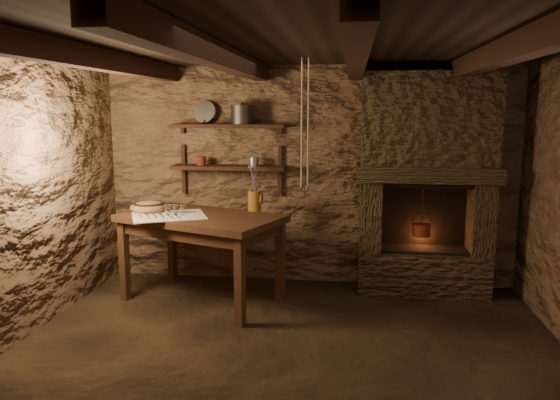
# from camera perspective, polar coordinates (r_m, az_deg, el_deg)

# --- Properties ---
(floor) EXTENTS (4.50, 4.50, 0.00)m
(floor) POSITION_cam_1_polar(r_m,az_deg,el_deg) (4.44, 0.55, -16.24)
(floor) COLOR black
(floor) RESTS_ON ground
(back_wall) EXTENTS (4.50, 0.04, 2.40)m
(back_wall) POSITION_cam_1_polar(r_m,az_deg,el_deg) (6.04, 2.88, 2.54)
(back_wall) COLOR #4B3223
(back_wall) RESTS_ON floor
(front_wall) EXTENTS (4.50, 0.04, 2.40)m
(front_wall) POSITION_cam_1_polar(r_m,az_deg,el_deg) (2.16, -5.98, -10.27)
(front_wall) COLOR #4B3223
(front_wall) RESTS_ON floor
(left_wall) EXTENTS (0.04, 4.00, 2.40)m
(left_wall) POSITION_cam_1_polar(r_m,az_deg,el_deg) (4.88, -26.66, -0.12)
(left_wall) COLOR #4B3223
(left_wall) RESTS_ON floor
(ceiling) EXTENTS (4.50, 4.00, 0.04)m
(ceiling) POSITION_cam_1_polar(r_m,az_deg,el_deg) (4.03, 0.61, 16.20)
(ceiling) COLOR black
(ceiling) RESTS_ON back_wall
(beam_far_left) EXTENTS (0.14, 3.95, 0.16)m
(beam_far_left) POSITION_cam_1_polar(r_m,az_deg,el_deg) (4.46, -19.51, 13.86)
(beam_far_left) COLOR black
(beam_far_left) RESTS_ON ceiling
(beam_mid_left) EXTENTS (0.14, 3.95, 0.16)m
(beam_mid_left) POSITION_cam_1_polar(r_m,az_deg,el_deg) (4.11, -6.56, 14.74)
(beam_mid_left) COLOR black
(beam_mid_left) RESTS_ON ceiling
(beam_mid_right) EXTENTS (0.14, 3.95, 0.16)m
(beam_mid_right) POSITION_cam_1_polar(r_m,az_deg,el_deg) (3.99, 7.99, 14.87)
(beam_mid_right) COLOR black
(beam_mid_right) RESTS_ON ceiling
(beam_far_right) EXTENTS (0.14, 3.95, 0.16)m
(beam_far_right) POSITION_cam_1_polar(r_m,az_deg,el_deg) (4.12, 22.48, 14.10)
(beam_far_right) COLOR black
(beam_far_right) RESTS_ON ceiling
(shelf_lower) EXTENTS (1.25, 0.30, 0.04)m
(shelf_lower) POSITION_cam_1_polar(r_m,az_deg,el_deg) (6.00, -5.37, 3.42)
(shelf_lower) COLOR black
(shelf_lower) RESTS_ON back_wall
(shelf_upper) EXTENTS (1.25, 0.30, 0.04)m
(shelf_upper) POSITION_cam_1_polar(r_m,az_deg,el_deg) (5.97, -5.43, 7.72)
(shelf_upper) COLOR black
(shelf_upper) RESTS_ON back_wall
(hearth) EXTENTS (1.43, 0.51, 2.30)m
(hearth) POSITION_cam_1_polar(r_m,az_deg,el_deg) (5.84, 15.03, 2.24)
(hearth) COLOR #392B1C
(hearth) RESTS_ON floor
(work_table) EXTENTS (1.77, 1.40, 0.89)m
(work_table) POSITION_cam_1_polar(r_m,az_deg,el_deg) (5.57, -8.16, -5.71)
(work_table) COLOR #321C11
(work_table) RESTS_ON floor
(linen_cloth) EXTENTS (0.86, 0.79, 0.01)m
(linen_cloth) POSITION_cam_1_polar(r_m,az_deg,el_deg) (5.46, -11.53, -1.64)
(linen_cloth) COLOR silver
(linen_cloth) RESTS_ON work_table
(pewter_cutlery_row) EXTENTS (0.62, 0.44, 0.01)m
(pewter_cutlery_row) POSITION_cam_1_polar(r_m,az_deg,el_deg) (5.44, -11.61, -1.58)
(pewter_cutlery_row) COLOR gray
(pewter_cutlery_row) RESTS_ON linen_cloth
(drinking_glasses) EXTENTS (0.22, 0.07, 0.09)m
(drinking_glasses) POSITION_cam_1_polar(r_m,az_deg,el_deg) (5.57, -10.88, -0.90)
(drinking_glasses) COLOR white
(drinking_glasses) RESTS_ON linen_cloth
(stoneware_jug) EXTENTS (0.16, 0.16, 0.48)m
(stoneware_jug) POSITION_cam_1_polar(r_m,az_deg,el_deg) (5.62, -2.64, 0.93)
(stoneware_jug) COLOR #9B5D1E
(stoneware_jug) RESTS_ON work_table
(wooden_bowl) EXTENTS (0.48, 0.48, 0.13)m
(wooden_bowl) POSITION_cam_1_polar(r_m,az_deg,el_deg) (5.75, -13.56, -0.75)
(wooden_bowl) COLOR olive
(wooden_bowl) RESTS_ON work_table
(iron_stockpot) EXTENTS (0.32, 0.32, 0.18)m
(iron_stockpot) POSITION_cam_1_polar(r_m,az_deg,el_deg) (5.93, -3.94, 8.81)
(iron_stockpot) COLOR #312E2C
(iron_stockpot) RESTS_ON shelf_upper
(tin_pan) EXTENTS (0.27, 0.16, 0.25)m
(tin_pan) POSITION_cam_1_polar(r_m,az_deg,el_deg) (6.13, -7.85, 9.09)
(tin_pan) COLOR #A7A7A2
(tin_pan) RESTS_ON shelf_upper
(small_kettle) EXTENTS (0.17, 0.14, 0.15)m
(small_kettle) POSITION_cam_1_polar(r_m,az_deg,el_deg) (5.94, -2.75, 4.05)
(small_kettle) COLOR #A7A7A2
(small_kettle) RESTS_ON shelf_lower
(rusty_tin) EXTENTS (0.13, 0.13, 0.10)m
(rusty_tin) POSITION_cam_1_polar(r_m,az_deg,el_deg) (6.07, -8.20, 4.08)
(rusty_tin) COLOR #581B11
(rusty_tin) RESTS_ON shelf_lower
(red_pot) EXTENTS (0.21, 0.21, 0.54)m
(red_pot) POSITION_cam_1_polar(r_m,az_deg,el_deg) (5.87, 14.57, -2.96)
(red_pot) COLOR maroon
(red_pot) RESTS_ON hearth
(hanging_ropes) EXTENTS (0.08, 0.08, 1.20)m
(hanging_ropes) POSITION_cam_1_polar(r_m,az_deg,el_deg) (5.05, 2.62, 8.01)
(hanging_ropes) COLOR beige
(hanging_ropes) RESTS_ON ceiling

